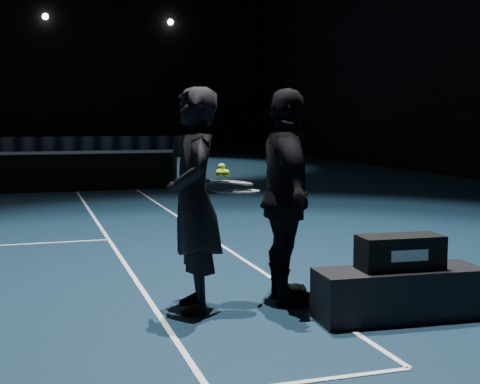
% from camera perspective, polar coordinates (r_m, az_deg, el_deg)
% --- Properties ---
extents(net_post_right, '(0.10, 0.10, 1.10)m').
position_cam_1_polar(net_post_right, '(16.05, -5.58, 2.20)').
color(net_post_right, black).
rests_on(net_post_right, floor).
extents(player_bench, '(1.44, 0.56, 0.42)m').
position_cam_1_polar(player_bench, '(5.82, 13.41, -8.43)').
color(player_bench, black).
rests_on(player_bench, floor).
extents(racket_bag, '(0.72, 0.34, 0.28)m').
position_cam_1_polar(racket_bag, '(5.74, 13.50, -5.02)').
color(racket_bag, black).
rests_on(racket_bag, player_bench).
extents(bag_signature, '(0.33, 0.02, 0.09)m').
position_cam_1_polar(bag_signature, '(5.61, 14.31, -5.29)').
color(bag_signature, white).
rests_on(bag_signature, racket_bag).
extents(player_a, '(0.53, 0.75, 1.94)m').
position_cam_1_polar(player_a, '(5.78, -3.95, -0.69)').
color(player_a, black).
rests_on(player_a, floor).
extents(player_b, '(0.64, 1.20, 1.94)m').
position_cam_1_polar(player_b, '(6.02, 3.99, -0.42)').
color(player_b, black).
rests_on(player_b, floor).
extents(racket_lower, '(0.68, 0.24, 0.03)m').
position_cam_1_polar(racket_lower, '(5.88, 0.34, 0.05)').
color(racket_lower, black).
rests_on(racket_lower, player_a).
extents(racket_upper, '(0.69, 0.25, 0.10)m').
position_cam_1_polar(racket_upper, '(5.90, -0.24, 0.79)').
color(racket_upper, black).
rests_on(racket_upper, player_b).
extents(tennis_balls, '(0.12, 0.10, 0.12)m').
position_cam_1_polar(tennis_balls, '(5.82, -1.52, 1.79)').
color(tennis_balls, '#D4E931').
rests_on(tennis_balls, racket_upper).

